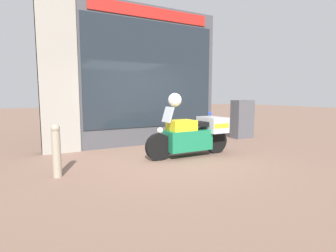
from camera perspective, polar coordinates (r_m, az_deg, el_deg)
The scene contains 7 objects.
ground_plane at distance 6.33m, azimuth 0.10°, elevation -6.98°, with size 60.00×60.00×0.00m, color #7A5B4C.
shop_building at distance 7.85m, azimuth -9.62°, elevation 10.72°, with size 5.30×0.55×4.11m.
window_display at distance 8.21m, azimuth -4.23°, elevation -0.29°, with size 3.91×0.30×2.12m.
paramedic_motorcycle at distance 6.50m, azimuth 5.60°, elevation -1.74°, with size 2.28×0.76×1.23m.
utility_cabinet at distance 9.58m, azimuth 15.84°, elevation 1.46°, with size 0.73×0.43×1.33m, color #4C4C51.
white_helmet at distance 6.15m, azimuth 1.50°, elevation 5.71°, with size 0.32×0.32×0.32m, color white.
street_bollard at distance 5.20m, azimuth -23.13°, elevation -4.79°, with size 0.16×0.16×0.99m.
Camera 1 is at (-2.93, -5.41, 1.50)m, focal length 28.00 mm.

